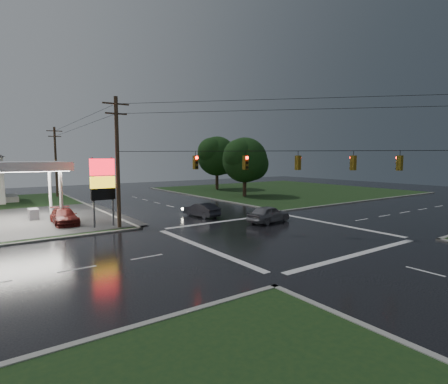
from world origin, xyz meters
TOP-DOWN VIEW (x-y plane):
  - ground at (0.00, 0.00)m, footprint 120.00×120.00m
  - grass_ne at (26.00, 26.00)m, footprint 36.00×36.00m
  - pylon_sign at (-10.50, 10.50)m, footprint 2.00×0.35m
  - utility_pole_nw at (-9.50, 9.50)m, footprint 2.20×0.32m
  - utility_pole_n at (-9.50, 38.00)m, footprint 2.20×0.32m
  - traffic_signals at (0.02, -0.02)m, footprint 26.87×26.87m
  - tree_ne_near at (14.14, 21.99)m, footprint 7.99×6.80m
  - tree_ne_far at (17.15, 33.99)m, footprint 8.46×7.20m
  - car_north at (-0.80, 10.39)m, footprint 2.11×4.50m
  - car_crossing at (2.67, 4.16)m, footprint 4.90×2.61m
  - car_pump at (-13.00, 14.00)m, footprint 2.10×4.92m

SIDE VIEW (x-z plane):
  - ground at x=0.00m, z-range 0.00..0.00m
  - grass_ne at x=26.00m, z-range 0.00..0.08m
  - car_pump at x=-13.00m, z-range 0.00..1.41m
  - car_north at x=-0.80m, z-range 0.00..1.43m
  - car_crossing at x=2.67m, z-range 0.00..1.58m
  - pylon_sign at x=-10.50m, z-range 1.01..7.01m
  - utility_pole_n at x=-9.50m, z-range 0.22..10.72m
  - tree_ne_near at x=14.14m, z-range 1.07..10.05m
  - utility_pole_nw at x=-9.50m, z-range 0.22..11.22m
  - tree_ne_far at x=17.15m, z-range 1.28..11.08m
  - traffic_signals at x=0.02m, z-range 5.75..7.22m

